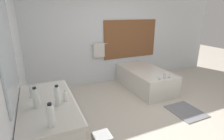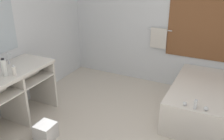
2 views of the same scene
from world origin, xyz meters
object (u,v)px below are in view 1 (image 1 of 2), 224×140
(water_bottle_3, at_px, (57,96))
(soap_dispenser, at_px, (65,96))
(water_bottle_1, at_px, (51,115))
(bathtub, at_px, (145,78))
(water_bottle_2, at_px, (36,98))

(water_bottle_3, bearing_deg, soap_dispenser, 34.97)
(soap_dispenser, bearing_deg, water_bottle_1, -114.68)
(water_bottle_3, xyz_separation_m, soap_dispenser, (0.10, 0.07, -0.06))
(water_bottle_1, height_order, soap_dispenser, water_bottle_1)
(soap_dispenser, bearing_deg, water_bottle_3, -145.03)
(water_bottle_1, bearing_deg, soap_dispenser, 65.32)
(water_bottle_3, height_order, soap_dispenser, water_bottle_3)
(water_bottle_1, bearing_deg, bathtub, 39.22)
(bathtub, relative_size, water_bottle_3, 6.52)
(water_bottle_1, relative_size, water_bottle_3, 0.98)
(water_bottle_1, xyz_separation_m, soap_dispenser, (0.22, 0.47, -0.05))
(bathtub, distance_m, water_bottle_3, 3.07)
(bathtub, xyz_separation_m, water_bottle_2, (-2.69, -1.64, 0.73))
(bathtub, distance_m, soap_dispenser, 2.94)
(bathtub, bearing_deg, soap_dispenser, -145.38)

